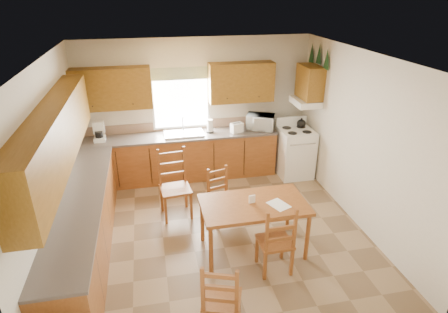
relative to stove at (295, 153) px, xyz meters
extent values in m
plane|color=olive|center=(-1.88, -1.60, -0.48)|extent=(4.50, 4.50, 0.00)
plane|color=brown|center=(-1.88, -1.60, 2.22)|extent=(4.50, 4.50, 0.00)
plane|color=beige|center=(-4.13, -1.60, 0.87)|extent=(4.50, 4.50, 0.00)
plane|color=beige|center=(0.37, -1.60, 0.87)|extent=(4.50, 4.50, 0.00)
plane|color=beige|center=(-1.88, 0.65, 0.87)|extent=(4.50, 4.50, 0.00)
plane|color=beige|center=(-1.88, -3.85, 0.87)|extent=(4.50, 4.50, 0.00)
cube|color=brown|center=(-2.25, 0.35, -0.04)|extent=(3.75, 0.60, 0.88)
cube|color=brown|center=(-3.83, -1.75, -0.04)|extent=(0.60, 3.60, 0.88)
cube|color=#584E49|center=(-2.25, 0.35, 0.42)|extent=(3.75, 0.63, 0.04)
cube|color=#584E49|center=(-3.83, -1.75, 0.42)|extent=(0.63, 3.60, 0.04)
cube|color=#876851|center=(-2.25, 0.64, 0.53)|extent=(3.75, 0.01, 0.18)
cube|color=brown|center=(-3.43, 0.48, 1.38)|extent=(1.41, 0.33, 0.75)
cube|color=brown|center=(-1.02, 0.48, 1.38)|extent=(1.25, 0.33, 0.75)
cube|color=brown|center=(-3.96, -1.75, 1.38)|extent=(0.33, 3.60, 0.75)
cube|color=brown|center=(0.20, 0.05, 1.42)|extent=(0.33, 0.62, 0.62)
cube|color=white|center=(0.15, 0.05, 1.04)|extent=(0.44, 0.62, 0.12)
cube|color=white|center=(-2.18, 0.62, 1.07)|extent=(1.13, 0.02, 1.18)
cube|color=white|center=(-2.18, 0.61, 1.07)|extent=(1.05, 0.01, 1.10)
cube|color=#537445|center=(-2.18, 0.59, 1.57)|extent=(1.19, 0.01, 0.24)
cube|color=silver|center=(-2.18, 0.35, 0.46)|extent=(0.75, 0.45, 0.04)
cone|color=#193D1C|center=(0.33, -0.27, 1.90)|extent=(0.22, 0.22, 0.36)
cone|color=#193D1C|center=(0.33, 0.05, 1.94)|extent=(0.22, 0.22, 0.36)
cone|color=#193D1C|center=(0.33, 0.37, 1.90)|extent=(0.22, 0.22, 0.36)
cube|color=white|center=(0.00, 0.00, 0.00)|extent=(0.65, 0.67, 0.95)
cube|color=white|center=(-3.74, 0.35, 0.60)|extent=(0.25, 0.27, 0.32)
cylinder|color=white|center=(-1.66, 0.37, 0.57)|extent=(0.12, 0.12, 0.26)
cube|color=white|center=(-1.15, 0.27, 0.54)|extent=(0.26, 0.20, 0.19)
imported|color=white|center=(-0.64, 0.34, 0.59)|extent=(0.60, 0.53, 0.30)
cube|color=brown|center=(-1.48, -2.15, -0.08)|extent=(1.48, 0.85, 0.79)
cube|color=brown|center=(-2.20, -3.43, 0.01)|extent=(0.52, 0.51, 0.98)
cube|color=brown|center=(-1.31, -2.60, 0.04)|extent=(0.44, 0.42, 1.03)
cube|color=brown|center=(-2.49, -1.01, 0.10)|extent=(0.53, 0.51, 1.15)
cube|color=brown|center=(-1.77, -1.33, -0.02)|extent=(0.47, 0.45, 0.91)
cube|color=white|center=(-1.16, -2.26, 0.32)|extent=(0.32, 0.36, 0.00)
cube|color=white|center=(-1.51, -2.14, 0.38)|extent=(0.09, 0.03, 0.12)
camera|label=1|loc=(-2.80, -6.43, 3.08)|focal=30.00mm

